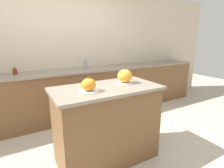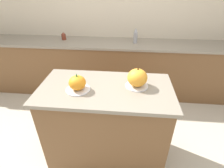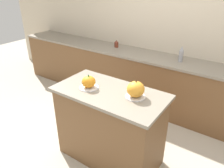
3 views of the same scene
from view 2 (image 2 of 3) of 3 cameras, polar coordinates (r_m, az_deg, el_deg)
The scene contains 8 objects.
ground_plane at distance 2.30m, azimuth -1.65°, elevation -21.70°, with size 12.00×12.00×0.00m, color #BCB29E.
wall_back at distance 3.18m, azimuth 1.99°, elevation 20.60°, with size 8.00×0.06×2.50m.
kitchen_island at distance 1.94m, azimuth -1.87°, elevation -13.11°, with size 1.27×0.67×0.96m.
back_counter at distance 3.11m, azimuth 1.34°, elevation 5.17°, with size 6.00×0.60×0.93m.
pumpkin_cake_left at distance 1.61m, azimuth -11.23°, elevation 0.18°, with size 0.22×0.22×0.17m.
pumpkin_cake_right at distance 1.64m, azimuth 8.25°, elevation 1.91°, with size 0.22×0.22×0.20m.
bottle_tall at distance 2.92m, azimuth 7.69°, elevation 15.32°, with size 0.07×0.07×0.24m.
bottle_short at distance 3.19m, azimuth -15.52°, elevation 14.86°, with size 0.07×0.07×0.13m.
Camera 2 is at (0.19, -1.37, 1.84)m, focal length 28.00 mm.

